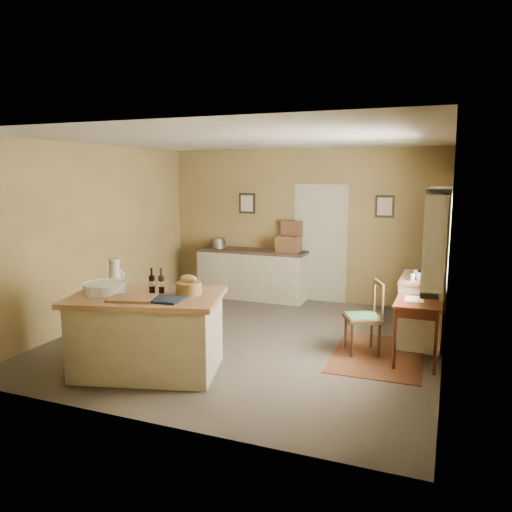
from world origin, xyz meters
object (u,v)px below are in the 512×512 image
Objects in this scene: writing_desk at (419,308)px; shelving_unit at (438,264)px; sideboard at (253,272)px; work_island at (147,331)px; right_cabinet at (421,309)px; desk_chair at (363,318)px.

shelving_unit reaches higher than writing_desk.
writing_desk is at bearing -35.73° from sideboard.
sideboard is (-0.17, 3.66, -0.00)m from work_island.
right_cabinet is 0.56× the size of shelving_unit.
right_cabinet is at bearing 22.24° from desk_chair.
writing_desk is 0.77m from right_cabinet.
sideboard is 1.12× the size of shelving_unit.
writing_desk is at bearing -26.86° from desk_chair.
work_island is at bearing -131.78° from shelving_unit.
shelving_unit reaches higher than desk_chair.
work_island is 3.66m from sideboard.
writing_desk is 0.86× the size of right_cabinet.
work_island is 4.54m from shelving_unit.
sideboard is at bearing 77.32° from work_island.
desk_chair is at bearing -113.67° from shelving_unit.
desk_chair is (2.19, 1.51, -0.03)m from work_island.
sideboard is at bearing 113.19° from desk_chair.
right_cabinet is at bearing 22.48° from work_island.
desk_chair reaches higher than writing_desk.
desk_chair is at bearing 19.22° from work_island.
right_cabinet is at bearing -97.33° from shelving_unit.
writing_desk is 0.70m from desk_chair.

